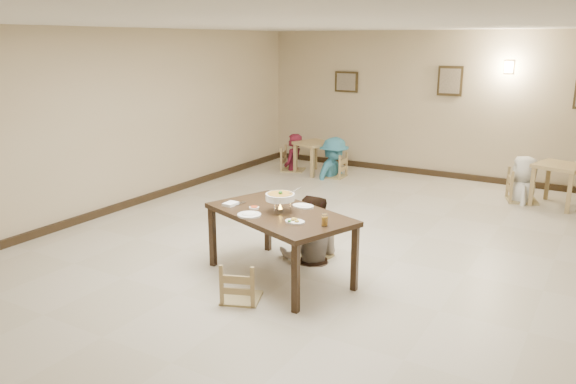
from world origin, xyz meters
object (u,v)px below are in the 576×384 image
Objects in this scene: bg_diner_a at (293,134)px; bg_diner_b at (335,137)px; bg_table_right at (560,172)px; bg_table_left at (314,148)px; chair_far at (314,226)px; drink_glass at (325,220)px; chair_near at (241,262)px; bg_chair_lr at (334,154)px; main_diner at (311,195)px; bg_chair_ll at (293,148)px; curry_warmer at (280,197)px; bg_chair_rl at (525,172)px; main_table at (280,219)px; bg_diner_c at (527,156)px.

bg_diner_b is at bearing 77.04° from bg_diner_a.
bg_table_left is at bearing 179.54° from bg_table_right.
drink_glass is (0.64, -0.97, 0.46)m from chair_far.
bg_chair_lr is (-1.69, 5.75, 0.04)m from chair_near.
main_diner is 1.70× the size of bg_chair_ll.
bg_table_left is at bearing -102.16° from bg_chair_lr.
curry_warmer reaches higher than bg_chair_rl.
bg_diner_b is (1.04, -0.08, 0.34)m from bg_chair_ll.
chair_far is 2.23× the size of curry_warmer.
main_table is 0.73m from drink_glass.
bg_chair_rl is (2.04, 5.82, 0.10)m from chair_near.
bg_diner_c reaches higher than bg_chair_lr.
main_diner is at bearing -102.61° from chair_far.
main_table is 1.98× the size of bg_chair_ll.
bg_chair_rl is 0.64× the size of bg_diner_b.
bg_table_left is (-2.27, 5.08, -0.46)m from curry_warmer.
bg_table_right is 4.29m from bg_chair_lr.
bg_chair_lr is at bearing 77.04° from bg_diner_a.
bg_diner_a is at bearing 90.15° from bg_diner_b.
chair_far is at bearing 106.90° from main_table.
bg_diner_b is at bearing 129.52° from main_table.
main_diner is 4.48× the size of curry_warmer.
bg_chair_ll is 1.05× the size of bg_chair_lr.
chair_near is 1.52m from main_diner.
bg_table_left is at bearing 86.08° from bg_diner_b.
bg_chair_rl is at bearing 81.20° from bg_diner_a.
bg_diner_b is (-1.77, 4.29, -0.02)m from main_diner.
chair_near is 0.91× the size of bg_chair_lr.
main_table is at bearing 140.62° from bg_chair_rl.
drink_glass is 5.74m from bg_diner_b.
bg_chair_rl is at bearing -0.11° from bg_table_left.
bg_table_right is (2.50, 4.27, 0.18)m from chair_far.
bg_chair_ll is (-2.79, 5.09, -0.51)m from curry_warmer.
bg_chair_rl is at bearing 73.63° from chair_far.
bg_diner_a is at bearing -101.82° from bg_diner_c.
bg_diner_c is at bearing 176.88° from bg_table_right.
bg_diner_c is (2.04, 5.82, 0.38)m from chair_near.
bg_diner_a reaches higher than curry_warmer.
bg_chair_ll reaches higher than drink_glass.
bg_chair_lr is at bearing 73.04° from bg_chair_rl.
bg_table_right is 0.56× the size of bg_diner_c.
bg_chair_lr is 0.57× the size of bg_diner_b.
curry_warmer is 0.43× the size of bg_table_left.
bg_diner_c reaches higher than curry_warmer.
chair_far is 0.93× the size of bg_table_right.
bg_table_right is at bearing -111.13° from bg_chair_rl.
curry_warmer reaches higher than drink_glass.
bg_diner_c reaches higher than bg_chair_ll.
bg_table_left is 4.81m from bg_table_right.
bg_chair_lr is 0.36m from bg_diner_b.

